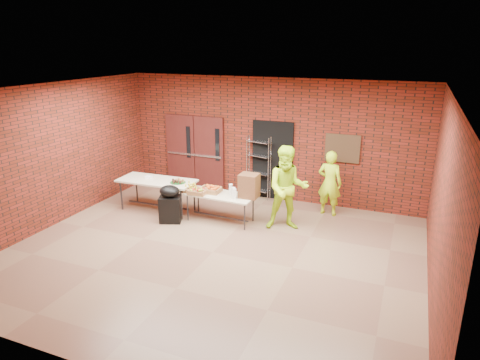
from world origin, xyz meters
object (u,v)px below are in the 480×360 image
covered_grill (170,204)px  table_right (220,196)px  wire_rack (259,168)px  volunteer_woman (330,183)px  table_left (157,182)px  coffee_dispenser (249,186)px  volunteer_man (287,188)px

covered_grill → table_right: bearing=3.2°
wire_rack → covered_grill: (-1.36, -2.28, -0.41)m
covered_grill → volunteer_woman: 3.83m
table_left → coffee_dispenser: size_ratio=3.57×
covered_grill → volunteer_man: 2.75m
wire_rack → coffee_dispenser: 1.78m
table_right → volunteer_man: size_ratio=0.86×
coffee_dispenser → volunteer_man: volunteer_man is taller
coffee_dispenser → table_right: bearing=-173.6°
table_right → volunteer_man: volunteer_man is taller
covered_grill → volunteer_man: bearing=-6.3°
volunteer_woman → table_right: bearing=37.6°
table_left → volunteer_man: bearing=0.7°
volunteer_man → covered_grill: bearing=173.9°
table_left → covered_grill: 0.89m
table_left → coffee_dispenser: coffee_dispenser is taller
wire_rack → volunteer_woman: 2.02m
volunteer_woman → volunteer_man: bearing=65.4°
table_left → table_right: table_left is taller
volunteer_man → table_left: bearing=162.5°
wire_rack → volunteer_man: bearing=-37.1°
coffee_dispenser → table_left: bearing=-179.1°
coffee_dispenser → covered_grill: bearing=-162.8°
wire_rack → volunteer_man: 2.06m
covered_grill → volunteer_man: (2.63, 0.66, 0.51)m
volunteer_woman → volunteer_man: volunteer_man is taller
wire_rack → covered_grill: 2.69m
covered_grill → volunteer_woman: bearing=8.6°
table_right → covered_grill: bearing=-153.9°
coffee_dispenser → volunteer_man: 0.87m
covered_grill → volunteer_woman: volunteer_woman is taller
covered_grill → volunteer_woman: (3.34, 1.85, 0.36)m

